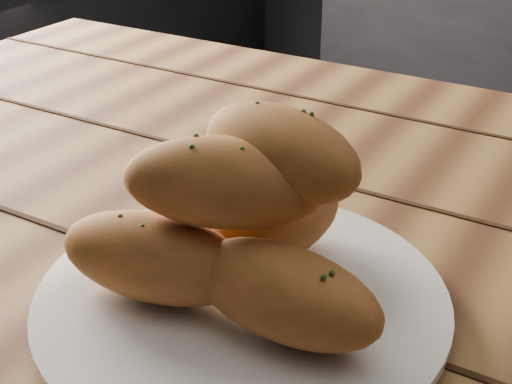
{
  "coord_description": "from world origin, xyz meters",
  "views": [
    {
      "loc": [
        -0.23,
        -1.09,
        1.07
      ],
      "look_at": [
        -0.45,
        -0.72,
        0.84
      ],
      "focal_mm": 50.0,
      "sensor_mm": 36.0,
      "label": 1
    }
  ],
  "objects": [
    {
      "name": "table",
      "position": [
        -0.36,
        -0.62,
        0.66
      ],
      "size": [
        1.57,
        0.9,
        0.75
      ],
      "color": "olive",
      "rests_on": "ground"
    },
    {
      "name": "plate",
      "position": [
        -0.45,
        -0.74,
        0.76
      ],
      "size": [
        0.3,
        0.3,
        0.02
      ],
      "color": "white",
      "rests_on": "table"
    },
    {
      "name": "bread_rolls",
      "position": [
        -0.45,
        -0.73,
        0.82
      ],
      "size": [
        0.24,
        0.2,
        0.13
      ],
      "color": "#CA6C38",
      "rests_on": "plate"
    }
  ]
}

